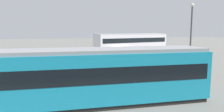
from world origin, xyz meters
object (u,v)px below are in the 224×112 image
tram_yellow (88,76)px  street_lamp (191,32)px  pedestrian_near_railing (84,66)px  pedestrian_crossing (130,69)px  info_sign (69,58)px  double_decker_bus (131,47)px

tram_yellow → street_lamp: (-11.74, -6.63, 2.39)m
pedestrian_near_railing → pedestrian_crossing: (-3.60, 2.69, 0.06)m
pedestrian_crossing → info_sign: info_sign is taller
double_decker_bus → tram_yellow: 16.69m
street_lamp → double_decker_bus: bearing=-65.8°
street_lamp → pedestrian_near_railing: bearing=-4.6°
pedestrian_near_railing → info_sign: (1.40, -0.93, 0.67)m
tram_yellow → double_decker_bus: bearing=-119.4°
info_sign → double_decker_bus: bearing=-145.1°
pedestrian_near_railing → pedestrian_crossing: bearing=143.3°
tram_yellow → info_sign: size_ratio=6.36×
street_lamp → info_sign: bearing=-8.3°
info_sign → pedestrian_crossing: bearing=144.2°
tram_yellow → info_sign: 8.45m
double_decker_bus → info_sign: double_decker_bus is taller
tram_yellow → info_sign: bearing=-86.0°
tram_yellow → pedestrian_crossing: bearing=-132.5°
pedestrian_crossing → street_lamp: 8.17m
info_sign → street_lamp: (-12.33, 1.80, 2.50)m
double_decker_bus → pedestrian_crossing: 10.48m
tram_yellow → street_lamp: 13.69m
double_decker_bus → pedestrian_near_railing: 10.25m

